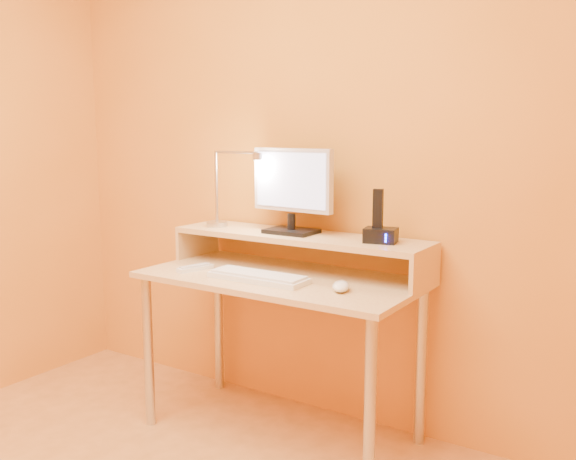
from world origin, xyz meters
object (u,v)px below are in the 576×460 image
Objects in this scene: monitor_panel at (293,180)px; keyboard at (258,278)px; phone_dock at (381,235)px; mouse at (341,286)px; remote_control at (195,268)px; lamp_base at (217,224)px.

monitor_panel is 0.48m from keyboard.
phone_dock is 1.12× the size of mouse.
mouse is at bearing 4.28° from keyboard.
monitor_panel reaches higher than remote_control.
keyboard is 2.53× the size of remote_control.
monitor_panel is at bearing 166.40° from phone_dock.
remote_control is at bearing 159.10° from mouse.
keyboard is at bearing 14.58° from remote_control.
mouse is at bearing 17.16° from remote_control.
remote_control is at bearing -173.04° from phone_dock.
mouse is at bearing -15.22° from lamp_base.
remote_control is (-0.35, 0.00, -0.00)m from keyboard.
phone_dock is at bearing 55.09° from mouse.
monitor_panel reaches higher than lamp_base.
phone_dock is 0.30× the size of keyboard.
lamp_base is at bearing 120.78° from remote_control.
remote_control is at bearing 179.31° from keyboard.
mouse reaches higher than remote_control.
mouse is at bearing -29.50° from monitor_panel.
phone_dock is (0.43, -0.01, -0.21)m from monitor_panel.
phone_dock is 0.76× the size of remote_control.
phone_dock is at bearing 32.55° from keyboard.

